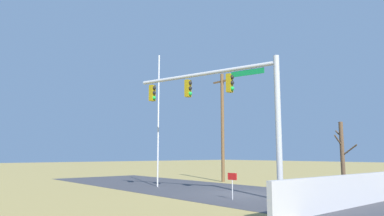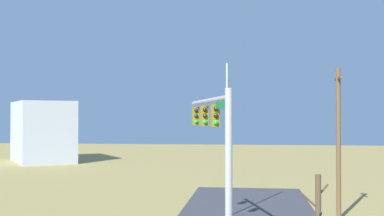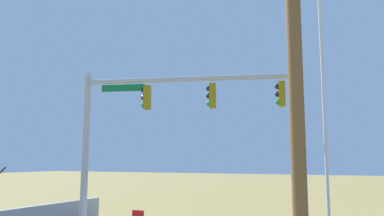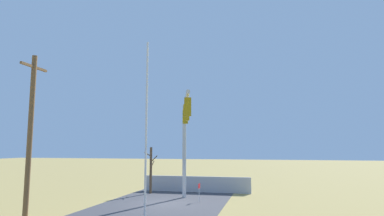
{
  "view_description": "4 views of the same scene",
  "coord_description": "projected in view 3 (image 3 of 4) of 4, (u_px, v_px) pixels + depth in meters",
  "views": [
    {
      "loc": [
        12.59,
        -14.16,
        2.1
      ],
      "look_at": [
        -1.38,
        -2.42,
        4.52
      ],
      "focal_mm": 32.5,
      "sensor_mm": 36.0,
      "label": 1
    },
    {
      "loc": [
        21.69,
        0.13,
        5.66
      ],
      "look_at": [
        -0.93,
        -2.53,
        6.09
      ],
      "focal_mm": 46.11,
      "sensor_mm": 36.0,
      "label": 2
    },
    {
      "loc": [
        -7.72,
        11.91,
        3.26
      ],
      "look_at": [
        -1.17,
        -2.29,
        5.34
      ],
      "focal_mm": 36.73,
      "sensor_mm": 36.0,
      "label": 3
    },
    {
      "loc": [
        -20.66,
        -6.69,
        3.65
      ],
      "look_at": [
        -1.06,
        -2.16,
        6.13
      ],
      "focal_mm": 30.1,
      "sensor_mm": 36.0,
      "label": 4
    }
  ],
  "objects": [
    {
      "name": "signal_mast",
      "position": [
        149.0,
        118.0,
        15.5
      ],
      "size": [
        8.31,
        2.51,
        6.78
      ],
      "color": "#B2B5BA",
      "rests_on": "ground_plane"
    },
    {
      "name": "flagpole",
      "position": [
        325.0,
        125.0,
        12.48
      ],
      "size": [
        0.1,
        0.1,
        8.75
      ],
      "primitive_type": "cylinder",
      "color": "silver",
      "rests_on": "ground_plane"
    },
    {
      "name": "utility_pole",
      "position": [
        296.0,
        95.0,
        6.82
      ],
      "size": [
        1.9,
        0.26,
        8.43
      ],
      "color": "brown",
      "rests_on": "ground_plane"
    }
  ]
}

